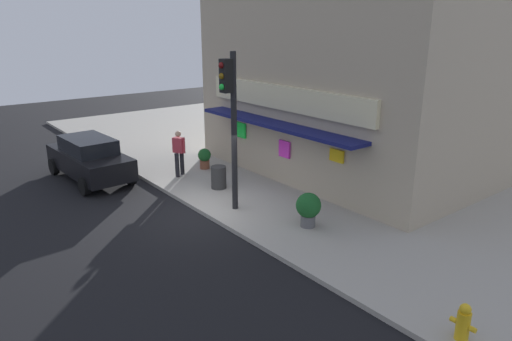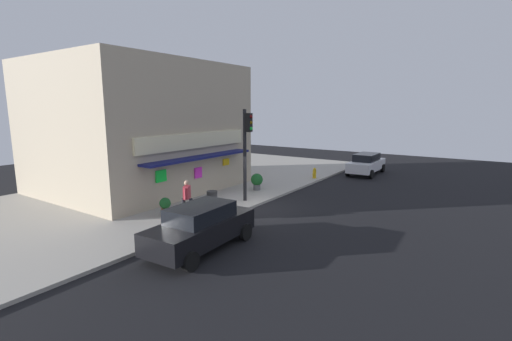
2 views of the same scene
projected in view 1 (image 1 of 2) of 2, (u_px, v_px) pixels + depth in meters
name	position (u px, v px, depth m)	size (l,w,h in m)	color
ground_plane	(199.00, 213.00, 14.48)	(51.92, 51.92, 0.00)	black
sidewalk	(339.00, 173.00, 18.22)	(34.61, 12.82, 0.13)	#A39E93
corner_building	(370.00, 72.00, 18.28)	(10.54, 9.89, 7.43)	tan
traffic_light	(231.00, 111.00, 13.54)	(0.32, 0.58, 4.80)	black
fire_hydrant	(463.00, 322.00, 8.40)	(0.49, 0.25, 0.74)	gold
trash_can	(219.00, 177.00, 16.22)	(0.54, 0.54, 0.79)	#2D2D2D
pedestrian	(179.00, 151.00, 17.40)	(0.54, 0.51, 1.73)	black
potted_plant_by_doorway	(204.00, 157.00, 18.41)	(0.52, 0.52, 0.82)	brown
potted_plant_by_window	(308.00, 207.00, 13.07)	(0.72, 0.72, 1.00)	#59595B
parked_car_black	(89.00, 158.00, 17.41)	(4.51, 2.12, 1.63)	black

